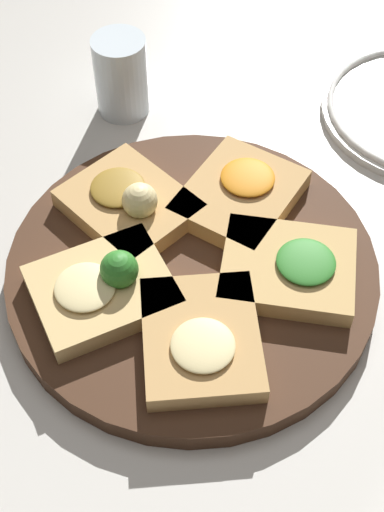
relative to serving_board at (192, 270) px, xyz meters
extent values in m
plane|color=beige|center=(0.00, 0.00, -0.01)|extent=(3.00, 3.00, 0.00)
cylinder|color=#422819|center=(0.00, 0.00, 0.00)|extent=(0.37, 0.37, 0.02)
cube|color=tan|center=(0.09, 0.01, 0.02)|extent=(0.14, 0.12, 0.02)
ellipsoid|color=beige|center=(0.11, 0.01, 0.04)|extent=(0.06, 0.06, 0.01)
cube|color=tan|center=(0.01, 0.09, 0.02)|extent=(0.12, 0.14, 0.02)
ellipsoid|color=#2D7A28|center=(0.02, 0.11, 0.04)|extent=(0.07, 0.07, 0.01)
cube|color=tan|center=(-0.08, 0.05, 0.02)|extent=(0.16, 0.16, 0.02)
ellipsoid|color=orange|center=(-0.10, 0.06, 0.04)|extent=(0.08, 0.08, 0.01)
cube|color=tan|center=(-0.07, -0.07, 0.02)|extent=(0.17, 0.17, 0.02)
ellipsoid|color=olive|center=(-0.08, -0.08, 0.04)|extent=(0.08, 0.08, 0.01)
sphere|color=beige|center=(-0.05, -0.05, 0.04)|extent=(0.04, 0.04, 0.04)
cube|color=#DBB775|center=(0.04, -0.09, 0.02)|extent=(0.15, 0.16, 0.02)
ellipsoid|color=beige|center=(0.05, -0.10, 0.04)|extent=(0.08, 0.08, 0.01)
sphere|color=#2D7A28|center=(0.03, -0.07, 0.04)|extent=(0.04, 0.04, 0.04)
cylinder|color=silver|center=(-0.26, -0.09, 0.04)|extent=(0.06, 0.06, 0.10)
camera|label=1|loc=(0.43, 0.01, 0.58)|focal=50.00mm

